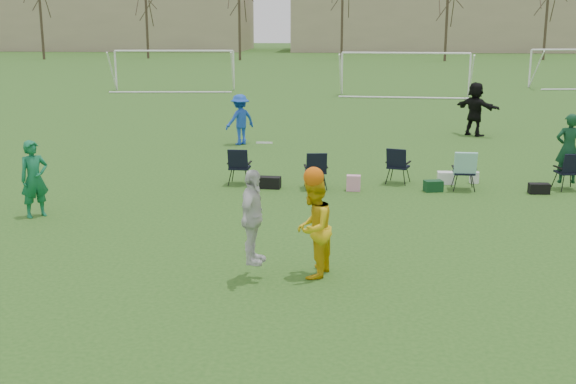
# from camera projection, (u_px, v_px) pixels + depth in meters

# --- Properties ---
(ground) EXTENTS (260.00, 260.00, 0.00)m
(ground) POSITION_uv_depth(u_px,v_px,m) (300.00, 300.00, 11.19)
(ground) COLOR #265219
(ground) RESTS_ON ground
(fielder_green_near) EXTENTS (0.73, 0.72, 1.70)m
(fielder_green_near) POSITION_uv_depth(u_px,v_px,m) (34.00, 179.00, 15.76)
(fielder_green_near) COLOR #12673F
(fielder_green_near) RESTS_ON ground
(fielder_blue) EXTENTS (1.26, 1.24, 1.74)m
(fielder_blue) POSITION_uv_depth(u_px,v_px,m) (240.00, 120.00, 25.02)
(fielder_blue) COLOR blue
(fielder_blue) RESTS_ON ground
(fielder_black) EXTENTS (1.73, 1.75, 2.01)m
(fielder_black) POSITION_uv_depth(u_px,v_px,m) (475.00, 109.00, 26.92)
(fielder_black) COLOR black
(fielder_black) RESTS_ON ground
(center_contest) EXTENTS (1.67, 1.23, 2.35)m
(center_contest) POSITION_uv_depth(u_px,v_px,m) (290.00, 223.00, 11.95)
(center_contest) COLOR silver
(center_contest) RESTS_ON ground
(sideline_setup) EXTENTS (9.12, 1.49, 1.94)m
(sideline_setup) POSITION_uv_depth(u_px,v_px,m) (432.00, 166.00, 18.61)
(sideline_setup) COLOR #103C22
(sideline_setup) RESTS_ON ground
(goal_left) EXTENTS (7.39, 0.76, 2.46)m
(goal_left) POSITION_uv_depth(u_px,v_px,m) (174.00, 59.00, 44.50)
(goal_left) COLOR white
(goal_left) RESTS_ON ground
(goal_mid) EXTENTS (7.40, 0.63, 2.46)m
(goal_mid) POSITION_uv_depth(u_px,v_px,m) (405.00, 61.00, 41.45)
(goal_mid) COLOR white
(goal_mid) RESTS_ON ground
(tree_line) EXTENTS (110.28, 3.28, 11.40)m
(tree_line) POSITION_uv_depth(u_px,v_px,m) (344.00, 12.00, 77.71)
(tree_line) COLOR #382B21
(tree_line) RESTS_ON ground
(building_row) EXTENTS (126.00, 16.00, 13.00)m
(building_row) POSITION_uv_depth(u_px,v_px,m) (391.00, 8.00, 102.35)
(building_row) COLOR tan
(building_row) RESTS_ON ground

